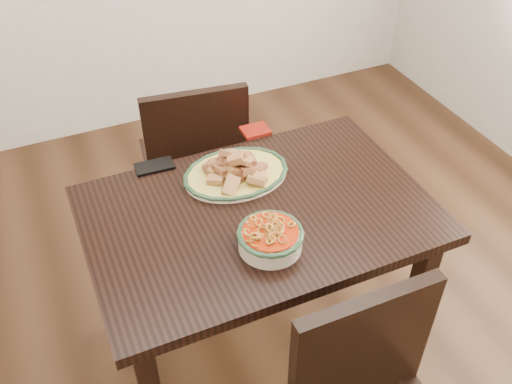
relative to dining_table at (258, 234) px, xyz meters
name	(u,v)px	position (x,y,z in m)	size (l,w,h in m)	color
floor	(277,317)	(0.13, 0.10, -0.64)	(3.50, 3.50, 0.00)	#311D0F
dining_table	(258,234)	(0.00, 0.00, 0.00)	(1.11, 0.74, 0.75)	black
chair_far	(195,159)	(0.00, 0.67, -0.14)	(0.47, 0.47, 0.89)	black
fish_plate	(236,166)	(0.00, 0.19, 0.15)	(0.37, 0.28, 0.11)	white
noodle_bowl	(270,236)	(-0.04, -0.17, 0.15)	(0.20, 0.20, 0.08)	beige
smartphone	(154,166)	(-0.25, 0.35, 0.11)	(0.14, 0.07, 0.01)	black
napkin	(255,130)	(0.17, 0.41, 0.11)	(0.10, 0.09, 0.01)	maroon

